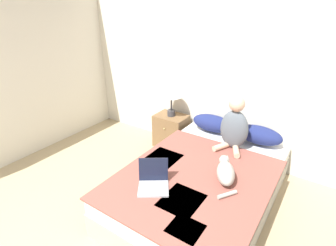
% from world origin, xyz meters
% --- Properties ---
extents(wall_back, '(5.58, 0.05, 2.55)m').
position_xyz_m(wall_back, '(0.00, 3.14, 1.27)').
color(wall_back, beige).
rests_on(wall_back, ground_plane).
extents(wall_side, '(0.05, 4.11, 2.55)m').
position_xyz_m(wall_side, '(-2.32, 1.56, 1.27)').
color(wall_side, beige).
rests_on(wall_side, ground_plane).
extents(bed, '(1.45, 2.14, 0.45)m').
position_xyz_m(bed, '(0.32, 1.99, 0.22)').
color(bed, '#9E998E').
rests_on(bed, ground_plane).
extents(pillow_near, '(0.58, 0.29, 0.22)m').
position_xyz_m(pillow_near, '(0.00, 2.90, 0.56)').
color(pillow_near, navy).
rests_on(pillow_near, bed).
extents(pillow_far, '(0.58, 0.29, 0.22)m').
position_xyz_m(pillow_far, '(0.64, 2.90, 0.56)').
color(pillow_far, navy).
rests_on(pillow_far, bed).
extents(person_sitting, '(0.35, 0.34, 0.66)m').
position_xyz_m(person_sitting, '(0.41, 2.60, 0.73)').
color(person_sitting, slate).
rests_on(person_sitting, bed).
extents(cat_tabby, '(0.34, 0.54, 0.18)m').
position_xyz_m(cat_tabby, '(0.59, 1.94, 0.54)').
color(cat_tabby, '#A8A399').
rests_on(cat_tabby, bed).
extents(laptop_open, '(0.40, 0.40, 0.25)m').
position_xyz_m(laptop_open, '(0.05, 1.45, 0.51)').
color(laptop_open, '#B7B7BC').
rests_on(laptop_open, bed).
extents(nightstand, '(0.48, 0.38, 0.52)m').
position_xyz_m(nightstand, '(-0.68, 2.88, 0.26)').
color(nightstand, brown).
rests_on(nightstand, ground_plane).
extents(table_lamp, '(0.33, 0.33, 0.55)m').
position_xyz_m(table_lamp, '(-0.67, 2.88, 0.93)').
color(table_lamp, '#38383D').
rests_on(table_lamp, nightstand).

